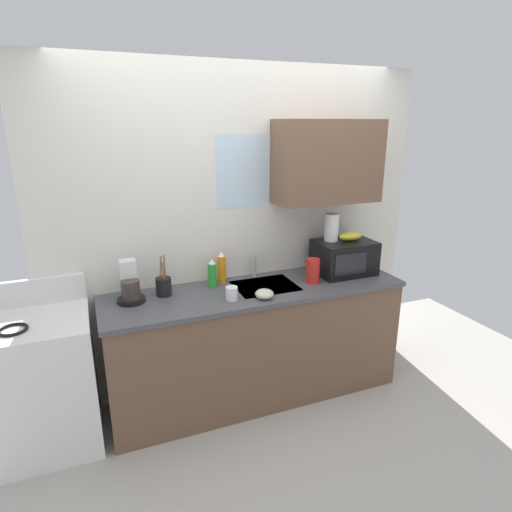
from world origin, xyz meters
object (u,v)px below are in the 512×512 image
object	(u,v)px
stove_range	(47,382)
cereal_canister	(313,271)
utensil_crock	(164,286)
paper_towel_roll	(332,227)
small_bowl	(264,294)
dish_soap_bottle_orange	(222,268)
mug_white	(232,293)
coffee_maker	(130,286)
dish_soap_bottle_green	(212,274)
microwave	(344,257)
banana_bunch	(351,236)

from	to	relation	value
stove_range	cereal_canister	world-z (taller)	cereal_canister
stove_range	utensil_crock	size ratio (longest dim) A/B	3.64
paper_towel_roll	utensil_crock	world-z (taller)	paper_towel_roll
small_bowl	paper_towel_roll	bearing A→B (deg)	23.07
utensil_crock	stove_range	bearing A→B (deg)	-171.83
stove_range	cereal_canister	bearing A→B (deg)	-1.60
dish_soap_bottle_orange	mug_white	xyz separation A→B (m)	(-0.04, -0.35, -0.07)
mug_white	small_bowl	distance (m)	0.23
stove_range	dish_soap_bottle_orange	bearing A→B (deg)	9.41
coffee_maker	stove_range	bearing A→B (deg)	-169.76
utensil_crock	dish_soap_bottle_orange	bearing A→B (deg)	11.56
paper_towel_roll	dish_soap_bottle_green	distance (m)	1.02
dish_soap_bottle_green	cereal_canister	xyz separation A→B (m)	(0.74, -0.20, -0.01)
cereal_canister	utensil_crock	xyz separation A→B (m)	(-1.10, 0.17, -0.02)
utensil_crock	small_bowl	size ratio (longest dim) A/B	2.28
dish_soap_bottle_green	mug_white	bearing A→B (deg)	-80.10
stove_range	dish_soap_bottle_green	distance (m)	1.31
microwave	cereal_canister	xyz separation A→B (m)	(-0.34, -0.10, -0.04)
utensil_crock	small_bowl	world-z (taller)	utensil_crock
paper_towel_roll	dish_soap_bottle_orange	xyz separation A→B (m)	(-0.88, 0.11, -0.26)
microwave	small_bowl	bearing A→B (deg)	-162.83
stove_range	paper_towel_roll	size ratio (longest dim) A/B	4.91
cereal_canister	dish_soap_bottle_orange	bearing A→B (deg)	157.73
dish_soap_bottle_orange	small_bowl	bearing A→B (deg)	-66.50
dish_soap_bottle_orange	mug_white	distance (m)	0.36
banana_bunch	paper_towel_roll	distance (m)	0.18
small_bowl	microwave	bearing A→B (deg)	17.17
stove_range	mug_white	size ratio (longest dim) A/B	11.37
dish_soap_bottle_green	utensil_crock	bearing A→B (deg)	-174.61
cereal_canister	mug_white	distance (m)	0.69
dish_soap_bottle_green	cereal_canister	bearing A→B (deg)	-15.54
banana_bunch	mug_white	world-z (taller)	banana_bunch
dish_soap_bottle_green	utensil_crock	world-z (taller)	utensil_crock
paper_towel_roll	small_bowl	bearing A→B (deg)	-156.93
coffee_maker	dish_soap_bottle_orange	bearing A→B (deg)	8.70
dish_soap_bottle_green	small_bowl	distance (m)	0.45
dish_soap_bottle_orange	small_bowl	world-z (taller)	dish_soap_bottle_orange
coffee_maker	cereal_canister	xyz separation A→B (m)	(1.33, -0.16, -0.01)
stove_range	dish_soap_bottle_green	size ratio (longest dim) A/B	5.02
dish_soap_bottle_orange	cereal_canister	distance (m)	0.70
utensil_crock	mug_white	bearing A→B (deg)	-31.75
paper_towel_roll	banana_bunch	bearing A→B (deg)	-18.43
banana_bunch	coffee_maker	world-z (taller)	banana_bunch
cereal_canister	banana_bunch	bearing A→B (deg)	14.38
microwave	dish_soap_bottle_orange	size ratio (longest dim) A/B	1.88
coffee_maker	cereal_canister	distance (m)	1.34
stove_range	mug_white	xyz separation A→B (m)	(1.23, -0.14, 0.49)
dish_soap_bottle_green	cereal_canister	world-z (taller)	dish_soap_bottle_green
microwave	utensil_crock	size ratio (longest dim) A/B	1.55
paper_towel_roll	coffee_maker	xyz separation A→B (m)	(-1.57, 0.01, -0.28)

